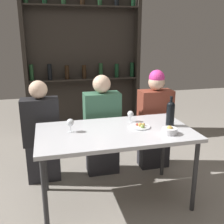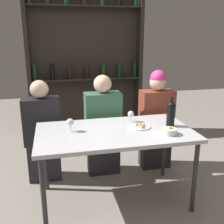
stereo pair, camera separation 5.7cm
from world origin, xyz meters
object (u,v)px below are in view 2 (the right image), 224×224
Objects in this scene: wine_glass_0 at (70,123)px; seated_person_center at (103,128)px; wine_bottle at (171,113)px; snack_bowl at (169,131)px; wine_glass_1 at (131,114)px; seated_person_left at (43,135)px; food_plate_0 at (140,126)px; seated_person_right at (156,122)px.

wine_glass_0 is 0.74m from seated_person_center.
seated_person_center is (0.42, 0.54, -0.28)m from wine_glass_0.
wine_bottle is 0.25m from snack_bowl.
seated_person_left is at bearing 157.47° from wine_glass_1.
wine_bottle is 0.99m from wine_glass_0.
wine_glass_1 reaches higher than food_plate_0.
wine_glass_0 is at bearing -128.05° from seated_person_center.
wine_glass_1 is 0.10× the size of seated_person_center.
seated_person_left is (-0.28, 0.54, -0.30)m from wine_glass_0.
wine_glass_1 is (-0.34, 0.23, -0.06)m from wine_bottle.
wine_glass_0 is 0.93m from snack_bowl.
seated_person_left is (-0.93, 0.38, -0.29)m from wine_glass_1.
seated_person_left is at bearing 117.79° from wine_glass_0.
wine_glass_0 is 0.62× the size of food_plate_0.
seated_person_center is at bearing 180.00° from seated_person_right.
snack_bowl is at bearing -49.64° from food_plate_0.
snack_bowl is 1.44m from seated_person_left.
seated_person_right is (0.67, -0.00, 0.03)m from seated_person_center.
seated_person_center is at bearing 51.95° from wine_glass_0.
wine_glass_1 reaches higher than snack_bowl.
wine_glass_0 is 0.69m from food_plate_0.
wine_glass_1 is 1.04m from seated_person_left.
seated_person_left reaches higher than food_plate_0.
wine_glass_0 is 0.66m from wine_glass_1.
wine_glass_0 is 1.09× the size of wine_glass_1.
wine_glass_0 reaches higher than snack_bowl.
seated_person_right is (1.09, 0.54, -0.25)m from wine_glass_0.
wine_glass_1 is (0.64, 0.15, -0.01)m from wine_glass_0.
snack_bowl is at bearing -116.54° from wine_bottle.
wine_glass_1 is at bearing 101.20° from food_plate_0.
food_plate_0 is at bearing -65.83° from seated_person_center.
seated_person_left reaches higher than wine_bottle.
wine_glass_1 is 0.10× the size of seated_person_left.
wine_glass_1 is 0.21m from food_plate_0.
seated_person_right is at bearing 75.65° from snack_bowl.
wine_glass_0 is at bearing 175.63° from wine_bottle.
wine_glass_1 is 0.50m from snack_bowl.
food_plate_0 is at bearing 130.36° from snack_bowl.
seated_person_right is at bearing -0.00° from seated_person_left.
wine_glass_1 is 0.85× the size of snack_bowl.
wine_bottle is at bearing -6.25° from food_plate_0.
seated_person_center is (-0.56, 0.61, -0.33)m from wine_bottle.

